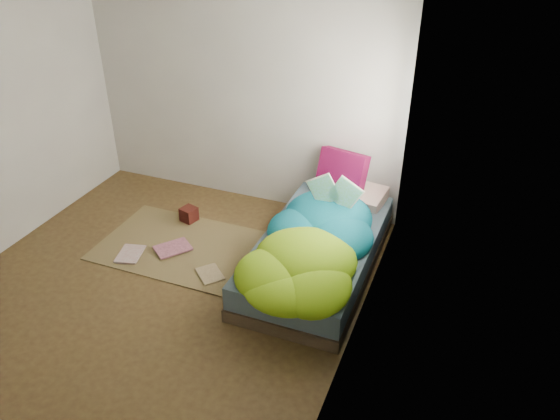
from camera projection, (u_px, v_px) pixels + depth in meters
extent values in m
cube|color=#46311B|center=(165.00, 282.00, 4.96)|extent=(3.50, 3.50, 0.00)
cube|color=#B6B4AD|center=(241.00, 86.00, 5.69)|extent=(3.50, 0.04, 2.60)
cube|color=#B6B4AD|center=(364.00, 192.00, 3.74)|extent=(0.04, 3.50, 2.60)
cube|color=white|center=(391.00, 130.00, 4.42)|extent=(0.01, 1.00, 1.20)
cube|color=#3C2E20|center=(317.00, 263.00, 5.12)|extent=(1.00, 2.00, 0.12)
cube|color=#435A6C|center=(318.00, 248.00, 5.03)|extent=(0.98, 1.96, 0.22)
cube|color=brown|center=(182.00, 246.00, 5.45)|extent=(1.60, 1.10, 0.01)
cube|color=silver|center=(357.00, 195.00, 5.54)|extent=(0.60, 0.43, 0.12)
cube|color=#450424|center=(341.00, 175.00, 5.52)|extent=(0.51, 0.25, 0.49)
cube|color=black|center=(189.00, 214.00, 5.82)|extent=(0.18, 0.18, 0.15)
imported|color=silver|center=(119.00, 253.00, 5.31)|extent=(0.29, 0.35, 0.02)
imported|color=pink|center=(168.00, 242.00, 5.47)|extent=(0.40, 0.42, 0.03)
imported|color=tan|center=(200.00, 277.00, 4.99)|extent=(0.34, 0.33, 0.02)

